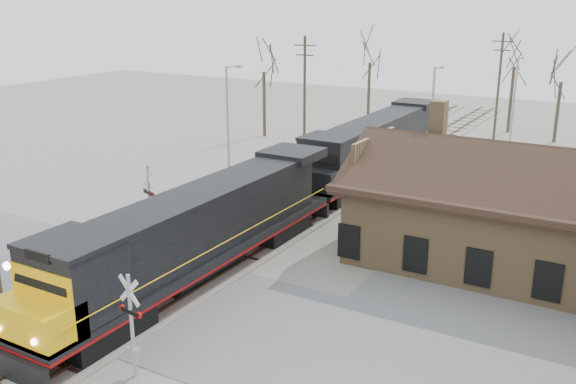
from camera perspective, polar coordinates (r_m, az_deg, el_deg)
ground at (r=29.80m, az=-11.13°, el=-9.57°), size 140.00×140.00×0.00m
road at (r=29.80m, az=-11.13°, el=-9.54°), size 60.00×9.00×0.03m
track_main at (r=41.28m, az=2.58°, el=-1.54°), size 3.40×90.00×0.24m
track_siding at (r=43.44m, az=-2.69°, el=-0.60°), size 3.40×90.00×0.24m
depot at (r=34.07m, az=18.36°, el=-2.32°), size 15.20×9.31×7.90m
locomotive_lead at (r=30.43m, az=-8.57°, el=-3.85°), size 3.12×20.91×4.64m
locomotive_trailing at (r=48.05m, az=7.33°, el=3.94°), size 3.12×20.91×4.40m
crossbuck_near at (r=23.80m, az=-13.69°, el=-11.81°), size 1.14×0.30×4.00m
crossbuck_far at (r=36.19m, az=-12.18°, el=-1.30°), size 1.20×0.53×4.41m
streetlight_a at (r=47.33m, az=-5.29°, el=6.66°), size 0.25×2.04×8.44m
streetlight_b at (r=46.92m, az=12.69°, el=6.28°), size 0.25×2.04×8.52m
streetlight_c at (r=55.27m, az=19.45°, el=7.34°), size 0.25×2.04×8.60m
utility_pole_a at (r=55.42m, az=1.48°, el=8.76°), size 2.00×0.24×10.07m
utility_pole_b at (r=64.21m, az=18.22°, el=9.04°), size 2.00×0.24×10.03m
tree_a at (r=62.47m, az=-2.17°, el=11.54°), size 4.17×4.17×10.22m
tree_b at (r=65.62m, az=7.32°, el=12.33°), size 4.59×4.59×11.26m
tree_c at (r=67.99m, az=19.54°, el=11.31°), size 4.35×4.35×10.66m
tree_d at (r=64.82m, az=23.20°, el=9.78°), size 3.76×3.76×9.22m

